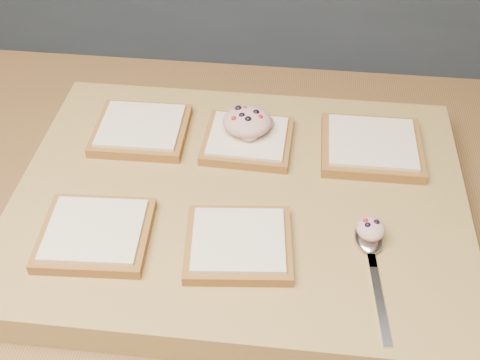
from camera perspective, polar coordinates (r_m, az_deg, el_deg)
The scene contains 10 objects.
back_counter at distance 2.16m, azimuth 0.94°, elevation 15.94°, with size 3.60×0.62×0.94m.
cutting_board at distance 0.75m, azimuth 0.00°, elevation -2.36°, with size 0.55×0.42×0.04m, color tan.
bread_far_left at distance 0.83m, azimuth -9.35°, elevation 4.77°, with size 0.13×0.12×0.02m.
bread_far_center at distance 0.80m, azimuth 0.73°, elevation 3.84°, with size 0.12×0.11×0.02m.
bread_far_right at distance 0.81m, azimuth 12.36°, elevation 3.16°, with size 0.13×0.12×0.02m.
bread_near_left at distance 0.70m, azimuth -13.55°, elevation -4.95°, with size 0.13×0.12×0.02m.
bread_near_center at distance 0.67m, azimuth -0.14°, elevation -6.03°, with size 0.13×0.12×0.02m.
tuna_salad_dollop at distance 0.79m, azimuth 0.69°, elevation 5.59°, with size 0.06×0.06×0.03m.
spoon at distance 0.69m, azimuth 12.24°, elevation -6.11°, with size 0.04×0.16×0.01m.
spoon_salad at distance 0.68m, azimuth 12.28°, elevation -4.50°, with size 0.03×0.04×0.02m.
Camera 1 is at (0.18, -0.48, 1.46)m, focal length 45.00 mm.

